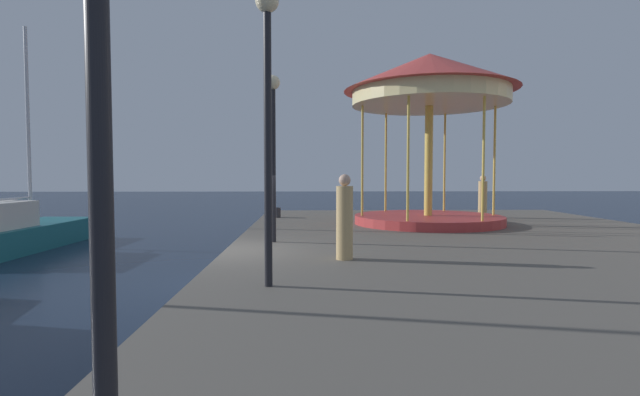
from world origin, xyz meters
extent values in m
plane|color=#162338|center=(0.00, 0.00, 0.00)|extent=(120.00, 120.00, 0.00)
cube|color=#5B564F|center=(6.73, 0.00, 0.40)|extent=(13.47, 23.55, 0.80)
cube|color=#19606B|center=(-7.83, 5.02, 0.41)|extent=(2.31, 6.66, 0.83)
cylinder|color=silver|center=(-7.80, 5.84, 4.22)|extent=(0.12, 0.12, 6.78)
cylinder|color=silver|center=(-7.85, 4.36, 1.73)|extent=(0.17, 2.97, 0.08)
cylinder|color=#B23333|center=(6.11, 5.43, 0.95)|extent=(5.13, 5.13, 0.30)
cylinder|color=gold|center=(6.11, 5.43, 3.00)|extent=(0.28, 0.28, 3.80)
cylinder|color=#F2E099|center=(6.11, 5.43, 5.15)|extent=(5.34, 5.34, 0.50)
cone|color=#C63D38|center=(6.11, 5.43, 6.04)|extent=(5.93, 5.93, 1.29)
cylinder|color=gold|center=(8.42, 5.43, 3.00)|extent=(0.08, 0.08, 3.80)
cylinder|color=gold|center=(7.27, 7.43, 3.00)|extent=(0.08, 0.08, 3.80)
cylinder|color=gold|center=(4.95, 7.43, 3.00)|extent=(0.08, 0.08, 3.80)
cylinder|color=gold|center=(3.80, 5.43, 3.00)|extent=(0.08, 0.08, 3.80)
cylinder|color=gold|center=(4.95, 3.43, 3.00)|extent=(0.08, 0.08, 3.80)
cylinder|color=gold|center=(7.27, 3.43, 3.00)|extent=(0.08, 0.08, 3.80)
cylinder|color=black|center=(0.84, -8.24, 2.93)|extent=(0.12, 0.12, 4.27)
cylinder|color=black|center=(1.29, -3.53, 2.87)|extent=(0.12, 0.12, 4.14)
sphere|color=#F9E5B2|center=(1.29, -3.53, 5.12)|extent=(0.36, 0.36, 0.36)
cylinder|color=black|center=(1.03, 1.18, 2.73)|extent=(0.12, 0.12, 3.85)
sphere|color=#F9E5B2|center=(1.03, 1.18, 4.83)|extent=(0.36, 0.36, 0.36)
cylinder|color=#2D2D33|center=(0.65, 8.07, 1.00)|extent=(0.24, 0.24, 0.40)
cylinder|color=#2D2D33|center=(0.70, 7.95, 1.00)|extent=(0.24, 0.24, 0.40)
cylinder|color=tan|center=(8.93, 7.77, 1.53)|extent=(0.34, 0.34, 1.46)
sphere|color=tan|center=(8.93, 7.77, 2.38)|extent=(0.24, 0.24, 0.24)
cylinder|color=tan|center=(2.64, -1.29, 1.54)|extent=(0.34, 0.34, 1.49)
sphere|color=tan|center=(2.64, -1.29, 2.41)|extent=(0.24, 0.24, 0.24)
camera|label=1|loc=(1.89, -10.61, 2.51)|focal=26.03mm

